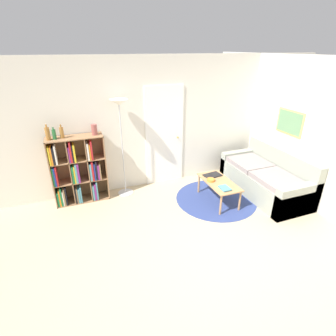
# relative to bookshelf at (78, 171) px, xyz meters

# --- Properties ---
(ground_plane) EXTENTS (14.00, 14.00, 0.00)m
(ground_plane) POSITION_rel_bookshelf_xyz_m (1.61, -2.31, -0.62)
(ground_plane) COLOR tan
(wall_back) EXTENTS (7.67, 0.11, 2.60)m
(wall_back) POSITION_rel_bookshelf_xyz_m (1.62, 0.21, 0.67)
(wall_back) COLOR silver
(wall_back) RESTS_ON ground_plane
(wall_right) EXTENTS (0.08, 5.50, 2.60)m
(wall_right) POSITION_rel_bookshelf_xyz_m (3.97, -1.06, 0.68)
(wall_right) COLOR silver
(wall_right) RESTS_ON ground_plane
(rug) EXTENTS (1.56, 1.56, 0.01)m
(rug) POSITION_rel_bookshelf_xyz_m (2.46, -0.90, -0.61)
(rug) COLOR navy
(rug) RESTS_ON ground_plane
(bookshelf) EXTENTS (0.98, 0.34, 1.28)m
(bookshelf) POSITION_rel_bookshelf_xyz_m (0.00, 0.00, 0.00)
(bookshelf) COLOR #936B47
(bookshelf) RESTS_ON ground_plane
(floor_lamp) EXTENTS (0.33, 0.33, 1.89)m
(floor_lamp) POSITION_rel_bookshelf_xyz_m (0.85, -0.05, 0.96)
(floor_lamp) COLOR #B7B7BC
(floor_lamp) RESTS_ON ground_plane
(couch) EXTENTS (0.89, 1.89, 0.88)m
(couch) POSITION_rel_bookshelf_xyz_m (3.55, -1.01, -0.31)
(couch) COLOR gray
(couch) RESTS_ON ground_plane
(coffee_table) EXTENTS (0.47, 0.93, 0.42)m
(coffee_table) POSITION_rel_bookshelf_xyz_m (2.46, -0.97, -0.25)
(coffee_table) COLOR #AD7F51
(coffee_table) RESTS_ON ground_plane
(laptop) EXTENTS (0.36, 0.26, 0.02)m
(laptop) POSITION_rel_bookshelf_xyz_m (2.46, -0.71, -0.19)
(laptop) COLOR black
(laptop) RESTS_ON coffee_table
(bowl) EXTENTS (0.15, 0.15, 0.05)m
(bowl) POSITION_rel_bookshelf_xyz_m (2.32, -0.90, -0.18)
(bowl) COLOR orange
(bowl) RESTS_ON coffee_table
(book_stack_on_table) EXTENTS (0.16, 0.23, 0.03)m
(book_stack_on_table) POSITION_rel_bookshelf_xyz_m (2.40, -1.25, -0.18)
(book_stack_on_table) COLOR teal
(book_stack_on_table) RESTS_ON coffee_table
(bottle_left) EXTENTS (0.08, 0.08, 0.27)m
(bottle_left) POSITION_rel_bookshelf_xyz_m (-0.38, -0.03, 0.78)
(bottle_left) COLOR olive
(bottle_left) RESTS_ON bookshelf
(bottle_middle) EXTENTS (0.06, 0.06, 0.21)m
(bottle_middle) POSITION_rel_bookshelf_xyz_m (-0.28, -0.03, 0.75)
(bottle_middle) COLOR #236633
(bottle_middle) RESTS_ON bookshelf
(bottle_right) EXTENTS (0.07, 0.07, 0.24)m
(bottle_right) POSITION_rel_bookshelf_xyz_m (-0.16, -0.00, 0.76)
(bottle_right) COLOR olive
(bottle_right) RESTS_ON bookshelf
(vase_on_shelf) EXTENTS (0.10, 0.10, 0.19)m
(vase_on_shelf) POSITION_rel_bookshelf_xyz_m (0.39, -0.00, 0.76)
(vase_on_shelf) COLOR #934C47
(vase_on_shelf) RESTS_ON bookshelf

